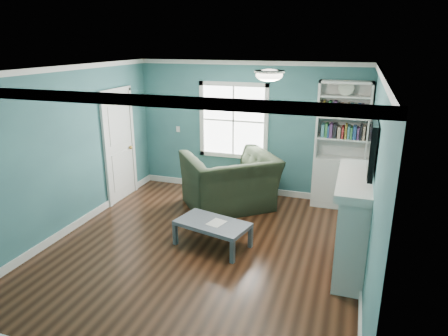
% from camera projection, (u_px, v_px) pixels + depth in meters
% --- Properties ---
extents(floor, '(5.00, 5.00, 0.00)m').
position_uv_depth(floor, '(203.00, 248.00, 5.94)').
color(floor, black).
rests_on(floor, ground).
extents(room_walls, '(5.00, 5.00, 5.00)m').
position_uv_depth(room_walls, '(201.00, 146.00, 5.46)').
color(room_walls, '#335E66').
rests_on(room_walls, ground).
extents(trim, '(4.50, 5.00, 2.60)m').
position_uv_depth(trim, '(201.00, 170.00, 5.56)').
color(trim, white).
rests_on(trim, ground).
extents(window, '(1.40, 0.06, 1.50)m').
position_uv_depth(window, '(233.00, 121.00, 7.83)').
color(window, white).
rests_on(window, room_walls).
extents(bookshelf, '(0.90, 0.35, 2.31)m').
position_uv_depth(bookshelf, '(340.00, 158.00, 7.20)').
color(bookshelf, silver).
rests_on(bookshelf, ground).
extents(fireplace, '(0.44, 1.58, 1.30)m').
position_uv_depth(fireplace, '(353.00, 223.00, 5.30)').
color(fireplace, black).
rests_on(fireplace, ground).
extents(tv, '(0.06, 1.10, 0.65)m').
position_uv_depth(tv, '(372.00, 145.00, 4.93)').
color(tv, black).
rests_on(tv, fireplace).
extents(door, '(0.12, 0.98, 2.17)m').
position_uv_depth(door, '(119.00, 145.00, 7.55)').
color(door, silver).
rests_on(door, ground).
extents(ceiling_fixture, '(0.38, 0.38, 0.15)m').
position_uv_depth(ceiling_fixture, '(269.00, 74.00, 4.98)').
color(ceiling_fixture, white).
rests_on(ceiling_fixture, room_walls).
extents(light_switch, '(0.08, 0.01, 0.12)m').
position_uv_depth(light_switch, '(178.00, 129.00, 8.27)').
color(light_switch, white).
rests_on(light_switch, room_walls).
extents(recliner, '(1.83, 1.75, 1.35)m').
position_uv_depth(recliner, '(230.00, 173.00, 7.20)').
color(recliner, black).
rests_on(recliner, ground).
extents(coffee_table, '(1.17, 0.82, 0.39)m').
position_uv_depth(coffee_table, '(212.00, 225.00, 5.92)').
color(coffee_table, '#4C545B').
rests_on(coffee_table, ground).
extents(paper_sheet, '(0.28, 0.32, 0.00)m').
position_uv_depth(paper_sheet, '(216.00, 223.00, 5.88)').
color(paper_sheet, white).
rests_on(paper_sheet, coffee_table).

